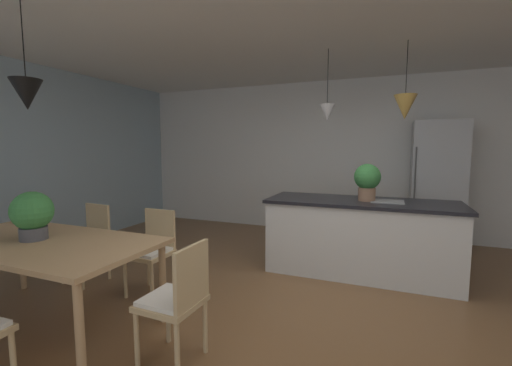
# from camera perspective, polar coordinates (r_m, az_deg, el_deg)

# --- Properties ---
(ground_plane) EXTENTS (10.00, 8.40, 0.04)m
(ground_plane) POSITION_cam_1_polar(r_m,az_deg,el_deg) (3.26, 8.99, -22.40)
(ground_plane) COLOR brown
(wall_back_kitchen) EXTENTS (10.00, 0.12, 2.70)m
(wall_back_kitchen) POSITION_cam_1_polar(r_m,az_deg,el_deg) (6.09, 16.08, 4.16)
(wall_back_kitchen) COLOR white
(wall_back_kitchen) RESTS_ON ground_plane
(window_wall_left_glazing) EXTENTS (0.06, 8.40, 2.70)m
(window_wall_left_glazing) POSITION_cam_1_polar(r_m,az_deg,el_deg) (5.45, -37.30, 2.96)
(window_wall_left_glazing) COLOR #9EB7C6
(window_wall_left_glazing) RESTS_ON ground_plane
(dining_table) EXTENTS (2.01, 1.00, 0.75)m
(dining_table) POSITION_cam_1_polar(r_m,az_deg,el_deg) (3.41, -33.00, -9.26)
(dining_table) COLOR tan
(dining_table) RESTS_ON ground_plane
(chair_far_right) EXTENTS (0.41, 0.41, 0.87)m
(chair_far_right) POSITION_cam_1_polar(r_m,az_deg,el_deg) (3.71, -17.34, -10.70)
(chair_far_right) COLOR tan
(chair_far_right) RESTS_ON ground_plane
(chair_far_left) EXTENTS (0.44, 0.44, 0.87)m
(chair_far_left) POSITION_cam_1_polar(r_m,az_deg,el_deg) (4.32, -26.76, -8.70)
(chair_far_left) COLOR tan
(chair_far_left) RESTS_ON ground_plane
(chair_kitchen_end) EXTENTS (0.41, 0.41, 0.87)m
(chair_kitchen_end) POSITION_cam_1_polar(r_m,az_deg,el_deg) (2.53, -13.41, -18.68)
(chair_kitchen_end) COLOR tan
(chair_kitchen_end) RESTS_ON ground_plane
(kitchen_island) EXTENTS (2.22, 0.84, 0.91)m
(kitchen_island) POSITION_cam_1_polar(r_m,az_deg,el_deg) (4.26, 17.44, -8.70)
(kitchen_island) COLOR silver
(kitchen_island) RESTS_ON ground_plane
(refrigerator) EXTENTS (0.73, 0.67, 1.93)m
(refrigerator) POSITION_cam_1_polar(r_m,az_deg,el_deg) (5.73, 28.59, -0.33)
(refrigerator) COLOR #B2B5B7
(refrigerator) RESTS_ON ground_plane
(pendant_over_table) EXTENTS (0.23, 0.23, 0.88)m
(pendant_over_table) POSITION_cam_1_polar(r_m,az_deg,el_deg) (3.24, -34.67, 12.41)
(pendant_over_table) COLOR black
(pendant_over_island_main) EXTENTS (0.19, 0.19, 0.84)m
(pendant_over_island_main) POSITION_cam_1_polar(r_m,az_deg,el_deg) (4.20, 12.10, 11.80)
(pendant_over_island_main) COLOR black
(pendant_over_island_aux) EXTENTS (0.25, 0.25, 0.86)m
(pendant_over_island_aux) POSITION_cam_1_polar(r_m,az_deg,el_deg) (4.14, 24.21, 11.81)
(pendant_over_island_aux) COLOR black
(potted_plant_on_island) EXTENTS (0.31, 0.31, 0.44)m
(potted_plant_on_island) POSITION_cam_1_polar(r_m,az_deg,el_deg) (4.14, 18.55, 0.52)
(potted_plant_on_island) COLOR #8C664C
(potted_plant_on_island) RESTS_ON kitchen_island
(potted_plant_on_table) EXTENTS (0.33, 0.33, 0.42)m
(potted_plant_on_table) POSITION_cam_1_polar(r_m,az_deg,el_deg) (3.41, -34.02, -4.37)
(potted_plant_on_table) COLOR #4C4C51
(potted_plant_on_table) RESTS_ON dining_table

